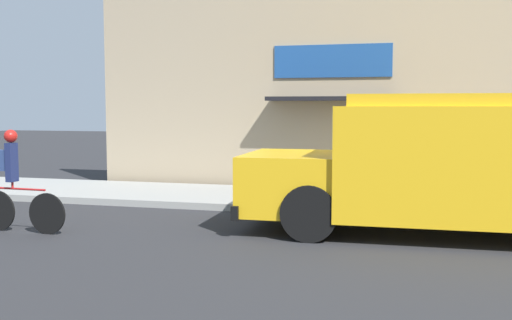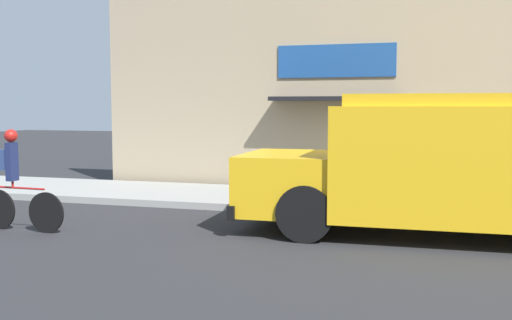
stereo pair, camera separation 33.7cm
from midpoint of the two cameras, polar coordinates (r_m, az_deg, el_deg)
ground_plane at (r=11.82m, az=11.51°, el=-5.52°), size 70.00×70.00×0.00m
sidewalk at (r=13.24m, az=11.90°, el=-4.06°), size 28.00×2.92×0.15m
storefront at (r=14.83m, az=12.32°, el=6.84°), size 15.38×0.93×5.27m
school_bus at (r=10.41m, az=18.17°, el=-0.26°), size 6.66×2.82×2.36m
cyclist at (r=11.15m, az=-22.76°, el=-2.04°), size 1.72×0.22×1.77m
trash_bin at (r=13.31m, az=5.09°, el=-1.71°), size 0.63×0.63×0.86m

